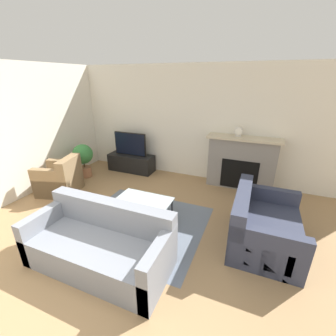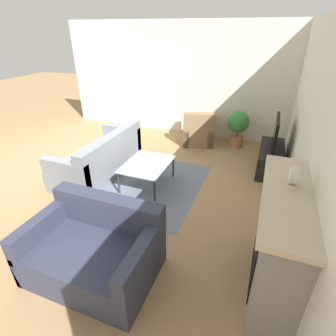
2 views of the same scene
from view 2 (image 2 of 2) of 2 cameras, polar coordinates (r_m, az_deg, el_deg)
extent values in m
plane|color=#9E7A51|center=(5.91, -22.17, 0.81)|extent=(20.00, 20.00, 0.00)
cube|color=silver|center=(3.95, 28.43, 7.64)|extent=(8.47, 0.06, 2.70)
cube|color=silver|center=(6.80, 7.10, 18.17)|extent=(0.06, 7.36, 2.70)
cube|color=slate|center=(4.81, -4.81, -3.38)|extent=(2.16, 1.94, 0.00)
cube|color=gray|center=(2.98, 22.96, -14.68)|extent=(1.45, 0.38, 1.19)
cube|color=black|center=(3.11, 18.43, -17.15)|extent=(0.80, 0.01, 0.67)
cube|color=beige|center=(2.64, 24.61, -5.34)|extent=(1.57, 0.44, 0.05)
cube|color=black|center=(5.58, 21.40, 1.95)|extent=(1.24, 0.46, 0.45)
cube|color=black|center=(5.38, 22.38, 7.01)|extent=(0.91, 0.05, 0.61)
cube|color=black|center=(5.38, 22.09, 7.06)|extent=(0.87, 0.01, 0.57)
cube|color=gray|center=(5.24, -14.74, 1.12)|extent=(1.92, 0.86, 0.42)
cube|color=gray|center=(4.89, -12.13, 4.78)|extent=(1.92, 0.20, 0.40)
cube|color=gray|center=(5.86, -9.99, 5.90)|extent=(0.14, 0.86, 0.66)
cube|color=gray|center=(4.59, -21.16, -2.32)|extent=(0.14, 0.86, 0.66)
cube|color=#33384C|center=(3.24, -15.88, -18.53)|extent=(0.96, 1.39, 0.42)
cube|color=#33384C|center=(3.19, -12.90, -9.03)|extent=(0.20, 1.39, 0.40)
cube|color=#33384C|center=(3.50, -24.66, -13.50)|extent=(0.96, 0.14, 0.66)
cube|color=#33384C|center=(2.90, -5.49, -20.79)|extent=(0.96, 0.14, 0.66)
cube|color=#8C704C|center=(6.51, 6.58, 7.30)|extent=(0.95, 0.90, 0.42)
cube|color=#8C704C|center=(6.10, 6.81, 9.92)|extent=(0.38, 0.74, 0.40)
cube|color=#8C704C|center=(6.48, 9.21, 8.16)|extent=(0.79, 0.35, 0.66)
cube|color=#8C704C|center=(6.47, 4.07, 8.41)|extent=(0.79, 0.35, 0.66)
cylinder|color=#333338|center=(5.17, -5.78, 1.49)|extent=(0.04, 0.04, 0.40)
cylinder|color=#333338|center=(4.51, -10.71, -3.21)|extent=(0.04, 0.04, 0.40)
cylinder|color=#333338|center=(4.94, 1.15, 0.25)|extent=(0.04, 0.04, 0.40)
cylinder|color=#333338|center=(4.23, -2.95, -4.96)|extent=(0.04, 0.04, 0.40)
cube|color=silver|center=(4.60, -4.61, 0.86)|extent=(0.96, 0.74, 0.02)
cylinder|color=#AD704C|center=(6.48, 14.54, 5.67)|extent=(0.31, 0.31, 0.26)
cylinder|color=#4C3823|center=(6.40, 14.75, 7.35)|extent=(0.03, 0.03, 0.15)
sphere|color=#387F3D|center=(6.32, 15.06, 9.66)|extent=(0.50, 0.50, 0.50)
cube|color=beige|center=(2.74, 25.35, -3.24)|extent=(0.12, 0.07, 0.03)
cylinder|color=beige|center=(2.69, 25.80, -1.36)|extent=(0.18, 0.07, 0.18)
cylinder|color=white|center=(2.69, 25.03, -1.22)|extent=(0.15, 0.00, 0.15)
camera|label=1|loc=(5.10, -49.29, 17.82)|focal=24.00mm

